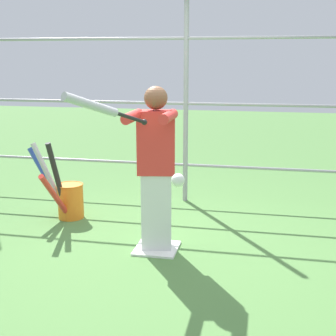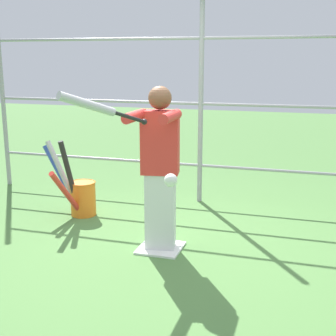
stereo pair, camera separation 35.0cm
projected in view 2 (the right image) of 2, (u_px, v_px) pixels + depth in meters
The scene contains 7 objects.
ground_plane at pixel (161, 249), 4.46m from camera, with size 24.00×24.00×0.00m, color #4C7A3D.
home_plate at pixel (161, 248), 4.46m from camera, with size 0.40×0.40×0.02m.
fence_backstop at pixel (201, 104), 5.66m from camera, with size 5.68×0.06×2.46m.
batter at pixel (160, 164), 4.25m from camera, with size 0.39×0.56×1.54m.
baseball_bat_swinging at pixel (95, 107), 3.45m from camera, with size 0.45×0.70×0.31m.
softball_in_flight at pixel (171, 180), 3.32m from camera, with size 0.10×0.10×0.10m.
bat_bucket at pixel (79, 194), 5.35m from camera, with size 0.64×0.73×0.90m.
Camera 2 is at (-1.29, 3.96, 1.78)m, focal length 50.00 mm.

